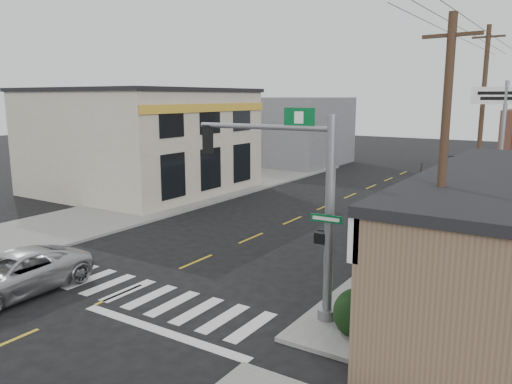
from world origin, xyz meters
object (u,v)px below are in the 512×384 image
Objects in this scene: dance_center_sign at (504,116)px; utility_pole_far at (482,115)px; suv at (14,274)px; bare_tree at (439,177)px; utility_pole_near at (442,179)px; fire_hydrant at (374,278)px; lamp_post at (442,180)px; guide_sign at (431,220)px; traffic_signal_pole at (307,195)px.

dance_center_sign is 0.69× the size of utility_pole_far.
utility_pole_far is (10.43, 22.94, 4.73)m from suv.
bare_tree is 0.58× the size of utility_pole_near.
dance_center_sign reaches higher than fire_hydrant.
lamp_post is 7.40m from dance_center_sign.
utility_pole_far reaches higher than fire_hydrant.
guide_sign is 4.21× the size of fire_hydrant.
guide_sign is 5.60m from utility_pole_near.
traffic_signal_pole is 0.84× the size of dance_center_sign.
fire_hydrant is 5.13m from utility_pole_near.
suv is 1.63× the size of guide_sign.
suv is at bearing -146.14° from bare_tree.
dance_center_sign is at bearing 99.24° from utility_pole_near.
traffic_signal_pole is at bearing -76.70° from lamp_post.
guide_sign is at bearing -59.01° from lamp_post.
suv is at bearing -121.21° from dance_center_sign.
utility_pole_far is at bearing 82.52° from traffic_signal_pole.
dance_center_sign is 3.14m from utility_pole_far.
dance_center_sign is at bearing 88.39° from bare_tree.
traffic_signal_pole is (8.90, 3.66, 3.02)m from suv.
traffic_signal_pole is at bearing -110.99° from fire_hydrant.
dance_center_sign reaches higher than traffic_signal_pole.
guide_sign is 4.35m from lamp_post.
suv is 1.05× the size of lamp_post.
dance_center_sign is (11.93, 20.18, 4.78)m from suv.
fire_hydrant is 0.09× the size of utility_pole_near.
traffic_signal_pole is at bearing -163.63° from utility_pole_near.
guide_sign is 0.65× the size of bare_tree.
utility_pole_near is (2.42, -2.33, 3.88)m from fire_hydrant.
utility_pole_far reaches higher than bare_tree.
utility_pole_near reaches higher than lamp_post.
bare_tree is (2.68, 4.11, 0.19)m from traffic_signal_pole.
utility_pole_near is at bearing -55.50° from lamp_post.
suv is 0.61× the size of utility_pole_near.
suv is at bearing -108.11° from utility_pole_far.
guide_sign is at bearing -80.76° from utility_pole_far.
utility_pole_far is (-1.15, 15.17, 1.52)m from bare_tree.
utility_pole_near is at bearing 18.19° from suv.
utility_pole_near is 0.81× the size of utility_pole_far.
dance_center_sign reaches higher than guide_sign.
fire_hydrant is 7.27m from lamp_post.
dance_center_sign is 0.86× the size of utility_pole_near.
utility_pole_near is (12.43, 4.21, 3.70)m from suv.
guide_sign is at bearing 64.99° from traffic_signal_pole.
lamp_post is at bearing 51.34° from suv.
bare_tree is 3.69m from utility_pole_near.
lamp_post is (10.51, 13.39, 2.23)m from suv.
guide_sign is 0.37× the size of utility_pole_near.
utility_pole_near is (1.30, -4.94, 2.29)m from guide_sign.
traffic_signal_pole is 3.63m from utility_pole_near.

